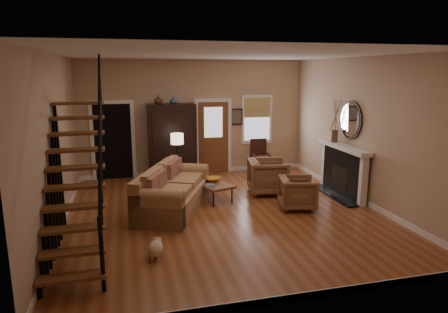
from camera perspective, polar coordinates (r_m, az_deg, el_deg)
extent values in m
plane|color=brown|center=(8.64, 0.01, -8.06)|extent=(7.00, 7.00, 0.00)
plane|color=white|center=(8.11, 0.01, 14.38)|extent=(7.00, 7.00, 0.00)
cube|color=tan|center=(11.61, -4.26, 5.52)|extent=(6.50, 0.04, 3.30)
cube|color=tan|center=(8.07, -22.99, 1.66)|extent=(0.04, 7.00, 3.30)
cube|color=tan|center=(9.54, 19.33, 3.43)|extent=(0.04, 7.00, 3.30)
cube|color=black|center=(11.67, -15.54, 2.17)|extent=(1.00, 0.36, 2.10)
cube|color=brown|center=(11.78, -1.56, 2.70)|extent=(0.90, 0.06, 2.10)
cube|color=silver|center=(12.06, 4.74, 5.28)|extent=(0.96, 0.06, 1.46)
cube|color=black|center=(10.09, 16.79, -2.19)|extent=(0.24, 1.60, 1.15)
cube|color=white|center=(9.93, 16.71, 1.28)|extent=(0.30, 1.95, 0.10)
cylinder|color=silver|center=(9.90, 17.59, 5.01)|extent=(0.05, 0.90, 0.90)
imported|color=#4C2619|center=(10.97, -9.35, 8.02)|extent=(0.24, 0.24, 0.25)
imported|color=#334C60|center=(11.02, -7.25, 8.00)|extent=(0.20, 0.20, 0.21)
imported|color=orange|center=(9.52, -1.57, -3.28)|extent=(0.36, 0.36, 0.09)
imported|color=brown|center=(8.96, 10.49, -5.14)|extent=(0.93, 0.92, 0.71)
imported|color=brown|center=(9.92, 6.30, -2.86)|extent=(1.10, 1.08, 0.86)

